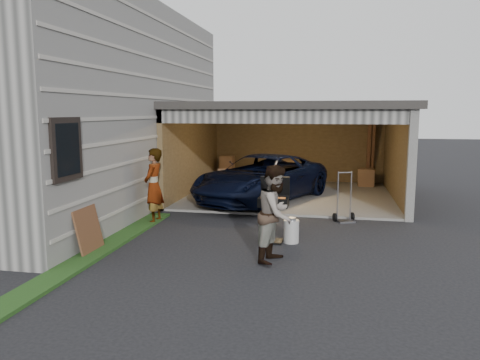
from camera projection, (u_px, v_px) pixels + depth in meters
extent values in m
plane|color=black|center=(217.00, 256.00, 8.66)|extent=(80.00, 80.00, 0.00)
cube|color=#474744|center=(46.00, 108.00, 13.30)|extent=(7.00, 11.00, 5.50)
cube|color=#193814|center=(78.00, 263.00, 8.12)|extent=(0.50, 8.00, 0.06)
cube|color=#605E59|center=(290.00, 195.00, 14.81)|extent=(6.50, 6.00, 0.06)
cube|color=#4A3B22|center=(298.00, 146.00, 17.46)|extent=(6.50, 0.15, 2.70)
cube|color=#4A3B22|center=(397.00, 155.00, 14.01)|extent=(0.15, 6.00, 2.70)
cube|color=#4A3B22|center=(193.00, 151.00, 15.24)|extent=(0.15, 6.00, 2.70)
cube|color=#2D2B28|center=(291.00, 106.00, 14.41)|extent=(6.80, 6.30, 0.20)
cube|color=#474744|center=(281.00, 116.00, 11.62)|extent=(6.50, 0.16, 0.36)
cube|color=beige|center=(286.00, 112.00, 12.79)|extent=(6.00, 2.40, 0.06)
cube|color=#474744|center=(412.00, 166.00, 11.15)|extent=(0.20, 0.18, 2.70)
cube|color=brown|center=(227.00, 175.00, 17.40)|extent=(0.60, 0.50, 0.50)
cube|color=brown|center=(227.00, 162.00, 17.33)|extent=(0.50, 0.45, 0.45)
cube|color=brown|center=(366.00, 177.00, 16.33)|extent=(0.55, 0.50, 0.60)
cube|color=#51301C|center=(371.00, 152.00, 16.75)|extent=(0.24, 0.43, 2.20)
imported|color=black|center=(262.00, 180.00, 13.60)|extent=(3.95, 5.28, 1.33)
imported|color=silver|center=(154.00, 186.00, 11.07)|extent=(0.44, 0.66, 1.79)
imported|color=#3D1B18|center=(276.00, 214.00, 8.24)|extent=(0.85, 0.98, 1.73)
cube|color=black|center=(273.00, 241.00, 9.53)|extent=(0.38, 0.38, 0.05)
cylinder|color=black|center=(273.00, 223.00, 9.48)|extent=(0.06, 0.06, 0.76)
cube|color=black|center=(273.00, 202.00, 9.41)|extent=(0.60, 0.42, 0.18)
cube|color=#59595B|center=(273.00, 198.00, 9.40)|extent=(0.54, 0.36, 0.01)
cube|color=black|center=(275.00, 186.00, 9.63)|extent=(0.60, 0.11, 0.42)
cylinder|color=#B6B6B1|center=(291.00, 231.00, 9.49)|extent=(0.32, 0.32, 0.47)
cube|color=#51301C|center=(89.00, 231.00, 8.75)|extent=(0.22, 0.79, 0.87)
cube|color=slate|center=(346.00, 221.00, 11.26)|extent=(0.46, 0.39, 0.05)
cylinder|color=black|center=(335.00, 217.00, 11.33)|extent=(0.12, 0.21, 0.20)
cylinder|color=black|center=(352.00, 216.00, 11.42)|extent=(0.12, 0.21, 0.20)
cylinder|color=slate|center=(338.00, 196.00, 11.26)|extent=(0.03, 0.03, 1.19)
cylinder|color=slate|center=(351.00, 196.00, 11.34)|extent=(0.03, 0.03, 1.19)
cylinder|color=slate|center=(345.00, 173.00, 11.22)|extent=(0.33, 0.17, 0.03)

